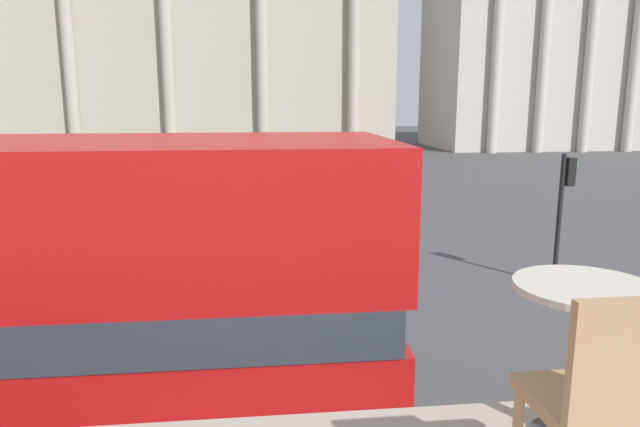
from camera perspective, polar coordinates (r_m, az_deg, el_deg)
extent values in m
cylinder|color=black|center=(8.18, -6.09, -18.90)|extent=(1.09, 0.22, 1.09)
cylinder|color=#2D2D30|center=(2.81, 24.44, -13.68)|extent=(0.07, 0.07, 0.68)
cylinder|color=beige|center=(2.68, 25.06, -6.76)|extent=(0.60, 0.60, 0.03)
cube|color=#A87F56|center=(2.29, 25.39, -16.70)|extent=(0.40, 0.40, 0.05)
cube|color=#A87F56|center=(2.06, 28.62, -12.99)|extent=(0.40, 0.04, 0.42)
cube|color=#B2A893|center=(51.25, -14.02, 16.18)|extent=(34.70, 11.96, 18.64)
cylinder|color=#B2A893|center=(46.29, -23.83, 14.40)|extent=(0.90, 0.90, 15.84)
cylinder|color=#B2A893|center=(44.79, -15.04, 15.09)|extent=(0.90, 0.90, 15.84)
cylinder|color=#B2A893|center=(44.33, -5.81, 15.45)|extent=(0.90, 0.90, 15.84)
cylinder|color=#B2A893|center=(44.95, 3.41, 15.43)|extent=(0.90, 0.90, 15.84)
cube|color=#BCB2A8|center=(65.39, 25.83, 15.44)|extent=(32.21, 12.12, 21.26)
cylinder|color=#BCB2A8|center=(53.59, 17.31, 15.48)|extent=(0.90, 0.90, 18.07)
cylinder|color=#BCB2A8|center=(55.41, 21.53, 15.06)|extent=(0.90, 0.90, 18.07)
cylinder|color=#BCB2A8|center=(57.49, 25.45, 14.60)|extent=(0.90, 0.90, 18.07)
cylinder|color=#BCB2A8|center=(59.80, 29.06, 14.11)|extent=(0.90, 0.90, 18.07)
cylinder|color=black|center=(15.52, 22.78, -0.64)|extent=(0.12, 0.12, 3.36)
cube|color=black|center=(15.42, 23.71, 3.85)|extent=(0.20, 0.24, 0.70)
sphere|color=green|center=(15.46, 24.11, 4.40)|extent=(0.14, 0.14, 0.14)
cylinder|color=black|center=(21.00, -1.52, 3.24)|extent=(0.12, 0.12, 3.43)
cube|color=black|center=(20.88, -1.05, 6.68)|extent=(0.20, 0.24, 0.70)
sphere|color=gold|center=(20.88, -0.74, 7.09)|extent=(0.14, 0.14, 0.14)
cylinder|color=black|center=(23.28, -5.36, 0.46)|extent=(0.60, 0.18, 0.60)
cylinder|color=black|center=(21.56, -5.28, -0.41)|extent=(0.60, 0.18, 0.60)
cylinder|color=black|center=(23.40, -12.23, 0.31)|extent=(0.60, 0.18, 0.60)
cylinder|color=black|center=(21.70, -12.69, -0.56)|extent=(0.60, 0.18, 0.60)
cube|color=#B2B5BA|center=(22.39, -8.92, 0.66)|extent=(4.20, 1.75, 0.55)
cube|color=#2D3842|center=(22.31, -9.47, 1.97)|extent=(1.89, 1.61, 0.50)
cylinder|color=#282B33|center=(35.77, -13.45, 4.17)|extent=(0.14, 0.14, 0.84)
cylinder|color=#282B33|center=(35.74, -13.16, 4.18)|extent=(0.14, 0.14, 0.84)
cylinder|color=silver|center=(35.67, -13.36, 5.37)|extent=(0.32, 0.32, 0.66)
sphere|color=tan|center=(35.63, -13.39, 6.08)|extent=(0.23, 0.23, 0.23)
cylinder|color=#282B33|center=(25.33, 8.34, 1.47)|extent=(0.14, 0.14, 0.78)
cylinder|color=#282B33|center=(25.37, 8.74, 1.48)|extent=(0.14, 0.14, 0.78)
cylinder|color=slate|center=(25.24, 8.59, 3.03)|extent=(0.32, 0.32, 0.61)
sphere|color=tan|center=(25.19, 8.61, 3.96)|extent=(0.21, 0.21, 0.21)
cylinder|color=#282B33|center=(33.58, -16.84, 3.57)|extent=(0.14, 0.14, 0.86)
cylinder|color=#282B33|center=(33.54, -16.54, 3.58)|extent=(0.14, 0.14, 0.86)
cylinder|color=yellow|center=(33.47, -16.76, 4.89)|extent=(0.32, 0.32, 0.68)
sphere|color=tan|center=(33.43, -16.81, 5.66)|extent=(0.23, 0.23, 0.23)
cylinder|color=#282B33|center=(27.79, -8.45, 2.45)|extent=(0.14, 0.14, 0.88)
cylinder|color=#282B33|center=(27.78, -8.08, 2.46)|extent=(0.14, 0.14, 0.88)
cylinder|color=#606638|center=(27.68, -8.31, 4.07)|extent=(0.32, 0.32, 0.70)
sphere|color=tan|center=(27.62, -8.34, 5.04)|extent=(0.24, 0.24, 0.24)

